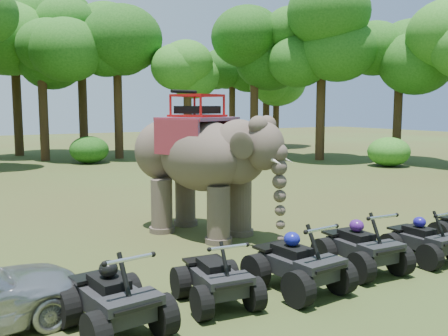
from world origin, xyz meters
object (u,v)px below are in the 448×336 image
at_px(atv_4, 424,234).
at_px(atv_2, 298,256).
at_px(atv_0, 113,289).
at_px(elephant, 200,163).
at_px(atv_3, 361,240).
at_px(atv_1, 216,271).

bearing_deg(atv_4, atv_2, -179.58).
height_order(atv_0, atv_4, atv_0).
height_order(elephant, atv_0, elephant).
distance_m(atv_2, atv_3, 1.87).
height_order(atv_0, atv_3, atv_0).
distance_m(elephant, atv_2, 4.84).
relative_size(elephant, atv_3, 2.59).
relative_size(atv_1, atv_4, 1.00).
bearing_deg(atv_1, atv_2, -1.41).
distance_m(atv_3, atv_4, 1.76).
height_order(elephant, atv_2, elephant).
bearing_deg(atv_2, atv_1, 167.59).
bearing_deg(atv_2, atv_3, 1.77).
distance_m(atv_1, atv_2, 1.64).
distance_m(atv_2, atv_4, 3.61).
relative_size(atv_0, atv_4, 1.11).
distance_m(atv_0, atv_3, 5.35).
xyz_separation_m(atv_0, atv_1, (1.87, 0.13, -0.07)).
xyz_separation_m(atv_1, atv_4, (5.23, -0.21, -0.00)).
distance_m(elephant, atv_0, 6.15).
bearing_deg(atv_3, atv_4, -3.03).
relative_size(atv_1, atv_3, 0.91).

